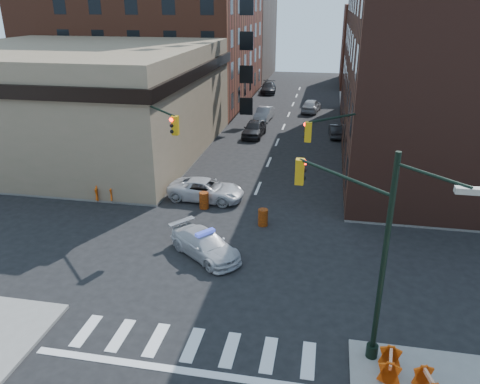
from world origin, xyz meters
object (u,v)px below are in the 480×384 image
at_px(parked_car_enear, 336,131).
at_px(pedestrian_a, 117,183).
at_px(barrel_road, 263,217).
at_px(barrel_bank, 204,200).
at_px(parked_car_wnear, 254,128).
at_px(parked_car_wfar, 264,114).
at_px(police_car, 205,244).
at_px(pickup, 206,190).
at_px(pedestrian_b, 99,187).
at_px(barricade_se_a, 390,365).
at_px(barricade_nw_a, 130,188).

xyz_separation_m(parked_car_enear, pedestrian_a, (-14.69, -18.42, 0.42)).
relative_size(barrel_road, barrel_bank, 0.95).
distance_m(parked_car_wnear, parked_car_wfar, 6.86).
relative_size(parked_car_wnear, parked_car_enear, 1.20).
height_order(parked_car_wnear, parked_car_wfar, parked_car_wnear).
distance_m(parked_car_wnear, barrel_road, 19.90).
xyz_separation_m(parked_car_enear, barrel_road, (-4.31, -20.85, -0.12)).
distance_m(police_car, pickup, 7.57).
relative_size(police_car, parked_car_wnear, 0.99).
relative_size(police_car, barrel_bank, 4.22).
bearing_deg(parked_car_wfar, police_car, -83.16).
xyz_separation_m(parked_car_wnear, pedestrian_b, (-7.69, -17.72, 0.15)).
height_order(parked_car_enear, barricade_se_a, parked_car_enear).
height_order(police_car, pedestrian_a, pedestrian_a).
bearing_deg(parked_car_wnear, barrel_road, -76.71).
bearing_deg(parked_car_enear, parked_car_wnear, 4.97).
distance_m(pickup, parked_car_wfar, 23.23).
height_order(pedestrian_b, barrel_bank, pedestrian_b).
bearing_deg(police_car, pickup, 52.96).
height_order(parked_car_enear, barrel_bank, parked_car_enear).
distance_m(barricade_se_a, barricade_nw_a, 21.04).
xyz_separation_m(parked_car_enear, barrel_bank, (-8.41, -19.08, -0.10)).
bearing_deg(barricade_nw_a, parked_car_wfar, 61.75).
height_order(parked_car_wnear, pedestrian_a, pedestrian_a).
distance_m(barrel_bank, barricade_nw_a, 5.52).
bearing_deg(pedestrian_b, barrel_bank, -33.28).
distance_m(parked_car_wfar, barricade_se_a, 38.99).
distance_m(parked_car_wnear, parked_car_enear, 8.11).
distance_m(police_car, parked_car_wfar, 30.58).
relative_size(police_car, parked_car_enear, 1.18).
height_order(parked_car_wnear, barricade_se_a, parked_car_wnear).
bearing_deg(parked_car_wfar, parked_car_enear, -30.25).
relative_size(parked_car_wfar, pedestrian_b, 2.79).
distance_m(parked_car_wfar, barricade_nw_a, 24.41).
bearing_deg(parked_car_enear, pickup, 59.73).
xyz_separation_m(pickup, pedestrian_b, (-7.07, -1.35, 0.23)).
relative_size(pickup, barricade_nw_a, 3.89).
height_order(pickup, parked_car_wnear, parked_car_wnear).
relative_size(pickup, barrel_bank, 4.70).
relative_size(pickup, parked_car_enear, 1.31).
height_order(barricade_se_a, barricade_nw_a, barricade_nw_a).
bearing_deg(pickup, pedestrian_b, 104.88).
relative_size(parked_car_wfar, barrel_road, 4.25).
height_order(parked_car_wnear, parked_car_enear, parked_car_wnear).
height_order(barrel_road, barrel_bank, barrel_bank).
relative_size(pedestrian_a, barricade_se_a, 1.57).
height_order(police_car, barricade_se_a, police_car).
xyz_separation_m(parked_car_enear, barricade_nw_a, (-13.84, -18.14, 0.00)).
xyz_separation_m(parked_car_wnear, barricade_se_a, (9.83, -30.88, -0.20)).
height_order(police_car, parked_car_wfar, parked_car_wfar).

